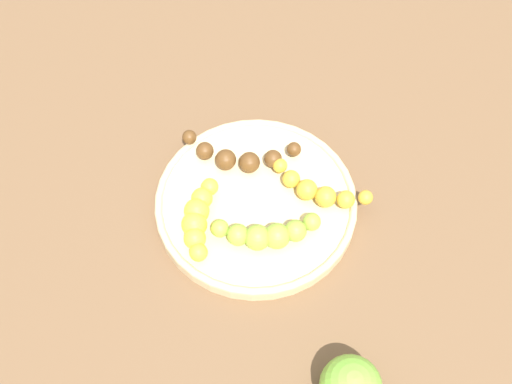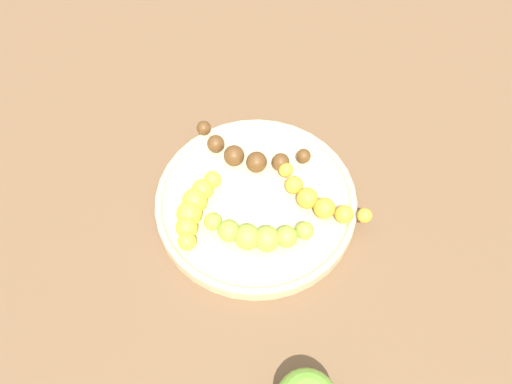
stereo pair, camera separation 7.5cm
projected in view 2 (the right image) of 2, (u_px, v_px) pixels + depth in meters
ground_plane at (256, 207)px, 0.78m from camera, size 2.40×2.40×0.00m
fruit_bowl at (256, 202)px, 0.77m from camera, size 0.27×0.27×0.02m
banana_overripe at (247, 154)px, 0.79m from camera, size 0.15×0.09×0.03m
banana_yellow at (194, 208)px, 0.74m from camera, size 0.07×0.10×0.03m
banana_green at (258, 235)px, 0.72m from camera, size 0.11×0.10×0.03m
banana_spotted at (318, 200)px, 0.75m from camera, size 0.14×0.06×0.03m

